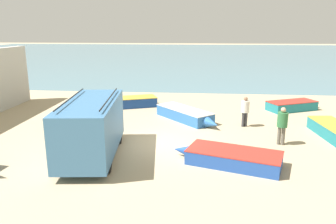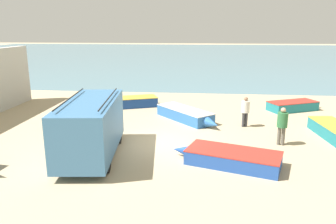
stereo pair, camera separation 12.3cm
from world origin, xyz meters
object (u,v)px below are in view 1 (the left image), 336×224
at_px(fishing_rowboat_2, 231,157).
at_px(fishing_rowboat_3, 75,115).
at_px(fishing_rowboat_4, 293,105).
at_px(fisherman_0, 282,123).
at_px(fishing_rowboat_0, 186,115).
at_px(fisherman_1, 245,109).
at_px(parked_van, 92,126).
at_px(fishing_rowboat_5, 129,102).

bearing_deg(fishing_rowboat_2, fishing_rowboat_3, -15.41).
relative_size(fishing_rowboat_4, fisherman_0, 2.20).
relative_size(fishing_rowboat_0, fishing_rowboat_3, 0.93).
height_order(fisherman_0, fisherman_1, fisherman_0).
height_order(fishing_rowboat_2, fisherman_0, fisherman_0).
xyz_separation_m(parked_van, fishing_rowboat_3, (-2.78, 5.26, -1.00)).
height_order(fishing_rowboat_0, fishing_rowboat_3, fishing_rowboat_0).
height_order(fishing_rowboat_0, fishing_rowboat_5, same).
distance_m(parked_van, fisherman_0, 8.32).
relative_size(parked_van, fishing_rowboat_4, 1.39).
xyz_separation_m(fishing_rowboat_4, fishing_rowboat_5, (-10.72, -0.13, 0.03)).
bearing_deg(fisherman_0, fishing_rowboat_4, -2.38).
bearing_deg(fishing_rowboat_5, fishing_rowboat_4, 159.02).
relative_size(parked_van, fisherman_0, 3.07).
xyz_separation_m(parked_van, fisherman_1, (6.76, 4.85, -0.31)).
bearing_deg(fishing_rowboat_0, fisherman_1, 32.00).
height_order(fishing_rowboat_5, fisherman_0, fisherman_0).
bearing_deg(parked_van, fishing_rowboat_0, -38.22).
distance_m(parked_van, fishing_rowboat_2, 5.66).
bearing_deg(fisherman_1, fishing_rowboat_0, -124.06).
distance_m(fishing_rowboat_4, fisherman_0, 7.15).
distance_m(fishing_rowboat_0, fisherman_1, 3.35).
bearing_deg(fisherman_1, parked_van, -71.90).
distance_m(fishing_rowboat_2, fishing_rowboat_4, 10.35).
xyz_separation_m(fishing_rowboat_3, fishing_rowboat_4, (13.16, 3.61, 0.01)).
distance_m(fishing_rowboat_2, fisherman_0, 3.57).
distance_m(fishing_rowboat_5, fisherman_0, 10.67).
height_order(fishing_rowboat_3, fisherman_1, fisherman_1).
height_order(fishing_rowboat_0, fisherman_1, fisherman_1).
bearing_deg(fishing_rowboat_3, fishing_rowboat_4, -105.53).
bearing_deg(fisherman_0, parked_van, 121.92).
bearing_deg(fisherman_1, fishing_rowboat_2, -30.63).
distance_m(fishing_rowboat_0, fishing_rowboat_4, 7.44).
bearing_deg(fishing_rowboat_5, fisherman_0, 120.15).
bearing_deg(fishing_rowboat_4, parked_van, -164.40).
distance_m(fishing_rowboat_5, fisherman_1, 8.11).
relative_size(fishing_rowboat_3, fisherman_1, 2.69).
relative_size(parked_van, fishing_rowboat_2, 1.21).
distance_m(fisherman_0, fisherman_1, 2.98).
bearing_deg(fishing_rowboat_4, fisherman_1, -156.95).
bearing_deg(fishing_rowboat_5, fisherman_1, 129.59).
relative_size(fishing_rowboat_0, fishing_rowboat_4, 1.07).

